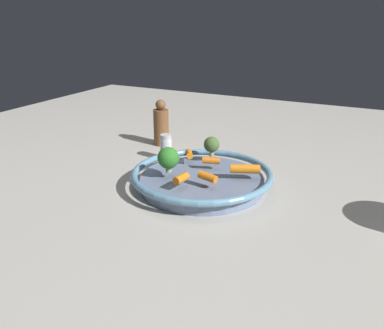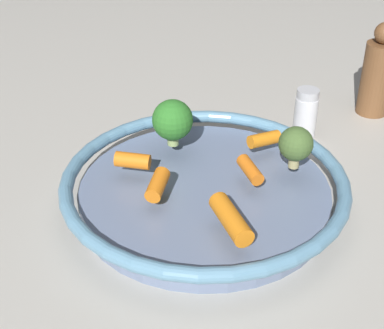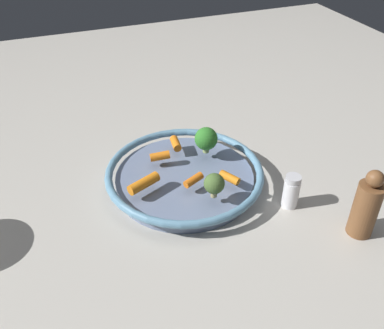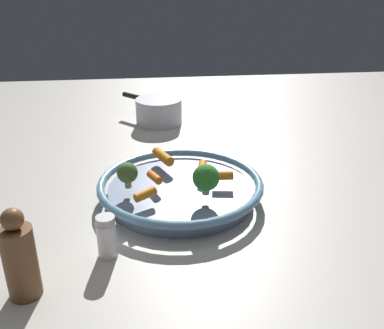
{
  "view_description": "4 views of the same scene",
  "coord_description": "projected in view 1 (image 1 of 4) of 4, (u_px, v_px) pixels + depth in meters",
  "views": [
    {
      "loc": [
        -0.39,
        0.83,
        0.41
      ],
      "look_at": [
        0.03,
        -0.0,
        0.06
      ],
      "focal_mm": 38.63,
      "sensor_mm": 36.0,
      "label": 1
    },
    {
      "loc": [
        -0.56,
        -0.02,
        0.41
      ],
      "look_at": [
        -0.02,
        0.01,
        0.07
      ],
      "focal_mm": 53.55,
      "sensor_mm": 36.0,
      "label": 2
    },
    {
      "loc": [
        -0.25,
        -0.69,
        0.59
      ],
      "look_at": [
        0.01,
        -0.01,
        0.06
      ],
      "focal_mm": 39.84,
      "sensor_mm": 36.0,
      "label": 3
    },
    {
      "loc": [
        0.8,
        -0.07,
        0.45
      ],
      "look_at": [
        -0.02,
        0.03,
        0.07
      ],
      "focal_mm": 40.9,
      "sensor_mm": 36.0,
      "label": 4
    }
  ],
  "objects": [
    {
      "name": "ground_plane",
      "position": [
        202.0,
        188.0,
        1.0
      ],
      "size": [
        2.2,
        2.2,
        0.0
      ],
      "primitive_type": "plane",
      "color": "#B7B2A8"
    },
    {
      "name": "baby_carrot_center",
      "position": [
        245.0,
        169.0,
        0.97
      ],
      "size": [
        0.07,
        0.05,
        0.02
      ],
      "primitive_type": "cylinder",
      "rotation": [
        1.57,
        0.0,
        1.98
      ],
      "color": "orange",
      "rests_on": "serving_bowl"
    },
    {
      "name": "broccoli_floret_mid",
      "position": [
        212.0,
        145.0,
        1.07
      ],
      "size": [
        0.04,
        0.04,
        0.05
      ],
      "color": "tan",
      "rests_on": "serving_bowl"
    },
    {
      "name": "salt_shaker",
      "position": [
        166.0,
        147.0,
        1.18
      ],
      "size": [
        0.03,
        0.03,
        0.07
      ],
      "color": "white",
      "rests_on": "ground_plane"
    },
    {
      "name": "baby_carrot_back",
      "position": [
        208.0,
        177.0,
        0.93
      ],
      "size": [
        0.05,
        0.03,
        0.02
      ],
      "primitive_type": "cylinder",
      "rotation": [
        1.48,
        0.0,
        1.4
      ],
      "color": "orange",
      "rests_on": "serving_bowl"
    },
    {
      "name": "baby_carrot_right",
      "position": [
        189.0,
        154.0,
        1.08
      ],
      "size": [
        0.04,
        0.05,
        0.02
      ],
      "primitive_type": "cylinder",
      "rotation": [
        1.5,
        0.0,
        3.71
      ],
      "color": "orange",
      "rests_on": "serving_bowl"
    },
    {
      "name": "broccoli_floret_edge",
      "position": [
        168.0,
        158.0,
        0.97
      ],
      "size": [
        0.05,
        0.05,
        0.06
      ],
      "color": "#95AC66",
      "rests_on": "serving_bowl"
    },
    {
      "name": "baby_carrot_near_rim",
      "position": [
        181.0,
        179.0,
        0.92
      ],
      "size": [
        0.02,
        0.04,
        0.02
      ],
      "primitive_type": "cylinder",
      "rotation": [
        1.54,
        0.0,
        3.03
      ],
      "color": "orange",
      "rests_on": "serving_bowl"
    },
    {
      "name": "serving_bowl",
      "position": [
        202.0,
        179.0,
        1.0
      ],
      "size": [
        0.34,
        0.34,
        0.05
      ],
      "color": "slate",
      "rests_on": "ground_plane"
    },
    {
      "name": "pepper_mill",
      "position": [
        161.0,
        125.0,
        1.3
      ],
      "size": [
        0.05,
        0.05,
        0.15
      ],
      "color": "brown",
      "rests_on": "ground_plane"
    },
    {
      "name": "baby_carrot_left",
      "position": [
        212.0,
        161.0,
        1.03
      ],
      "size": [
        0.05,
        0.03,
        0.02
      ],
      "primitive_type": "cylinder",
      "rotation": [
        1.62,
        0.0,
        5.11
      ],
      "color": "orange",
      "rests_on": "serving_bowl"
    }
  ]
}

